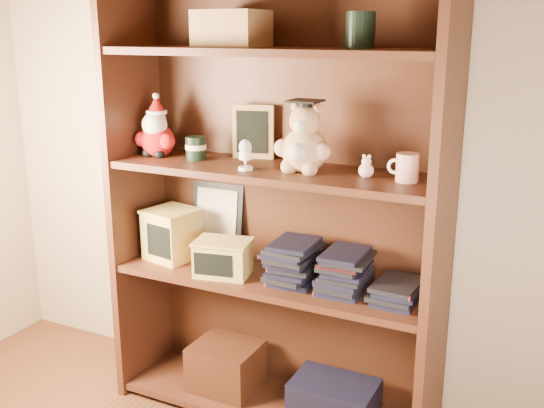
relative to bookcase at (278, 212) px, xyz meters
The scene contains 16 objects.
bookcase is the anchor object (origin of this frame).
shelf_lower 0.25m from the bookcase, 87.06° to the right, with size 1.14×0.33×0.02m.
shelf_upper 0.17m from the bookcase, 87.06° to the right, with size 1.14×0.33×0.02m.
santa_plush 0.54m from the bookcase, behind, with size 0.17×0.12×0.24m.
teachers_tin 0.38m from the bookcase, behind, with size 0.08×0.08×0.08m.
chalkboard_plaque 0.30m from the bookcase, 153.70° to the left, with size 0.15×0.10×0.20m.
egg_cup 0.27m from the bookcase, 115.44° to the right, with size 0.05×0.05×0.10m.
grad_teddy_bear 0.30m from the bookcase, 25.17° to the right, with size 0.20×0.17×0.24m.
pink_figurine 0.40m from the bookcase, ahead, with size 0.05×0.05×0.08m.
teacher_mug 0.52m from the bookcase, ahead, with size 0.10×0.07×0.09m.
certificate_frame 0.33m from the bookcase, 164.02° to the left, with size 0.22×0.06×0.28m.
treats_box 0.45m from the bookcase, behind, with size 0.21×0.21×0.19m.
pencils_box 0.26m from the bookcase, 144.27° to the right, with size 0.22×0.18×0.13m.
book_stack_left 0.19m from the bookcase, 30.67° to the right, with size 0.14×0.20×0.14m.
book_stack_mid 0.32m from the bookcase, 10.30° to the right, with size 0.14×0.20×0.14m.
book_stack_right 0.51m from the bookcase, ahead, with size 0.14×0.20×0.06m.
Camera 1 is at (0.84, -0.61, 1.41)m, focal length 42.00 mm.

